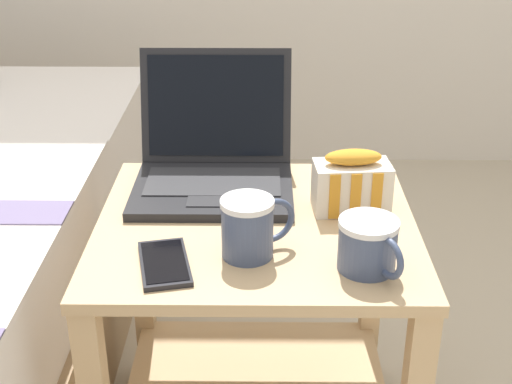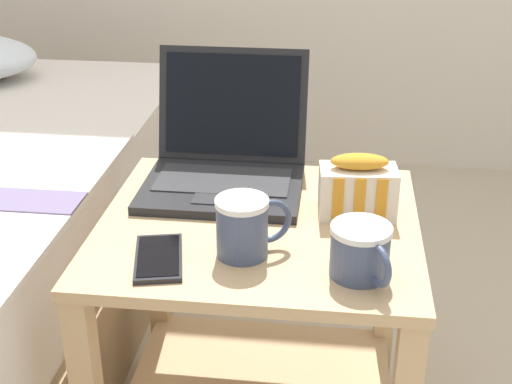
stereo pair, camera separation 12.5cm
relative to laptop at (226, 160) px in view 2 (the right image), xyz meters
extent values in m
cube|color=tan|center=(0.09, -0.17, -0.06)|extent=(0.59, 0.54, 0.02)
cube|color=tan|center=(-0.18, 0.08, -0.34)|extent=(0.04, 0.04, 0.53)
cube|color=tan|center=(0.36, 0.08, -0.34)|extent=(0.04, 0.04, 0.53)
cube|color=black|center=(0.00, -0.05, -0.04)|extent=(0.32, 0.24, 0.02)
cube|color=#2D2D30|center=(0.00, -0.03, -0.03)|extent=(0.27, 0.13, 0.00)
cube|color=#2D2D30|center=(0.00, -0.12, -0.03)|extent=(0.09, 0.05, 0.00)
cube|color=black|center=(0.00, 0.10, 0.08)|extent=(0.32, 0.07, 0.23)
cube|color=black|center=(0.00, 0.10, 0.08)|extent=(0.28, 0.06, 0.20)
cube|color=blue|center=(-0.09, 0.11, 0.10)|extent=(0.05, 0.01, 0.03)
cube|color=red|center=(0.06, 0.10, 0.04)|extent=(0.03, 0.01, 0.04)
cylinder|color=#3F4C6B|center=(0.07, -0.29, 0.00)|extent=(0.09, 0.09, 0.10)
cylinder|color=silver|center=(0.07, -0.29, 0.05)|extent=(0.09, 0.09, 0.01)
cylinder|color=black|center=(0.07, -0.29, 0.04)|extent=(0.08, 0.08, 0.01)
torus|color=#3F4C6B|center=(0.12, -0.26, 0.00)|extent=(0.08, 0.05, 0.08)
cylinder|color=#3F4C6B|center=(0.27, -0.33, -0.01)|extent=(0.10, 0.10, 0.09)
cylinder|color=silver|center=(0.27, -0.33, 0.03)|extent=(0.10, 0.10, 0.01)
cylinder|color=black|center=(0.27, -0.33, 0.02)|extent=(0.09, 0.09, 0.01)
torus|color=#3F4C6B|center=(0.30, -0.37, 0.00)|extent=(0.05, 0.07, 0.07)
cube|color=silver|center=(0.27, -0.11, 0.00)|extent=(0.15, 0.09, 0.09)
cube|color=orange|center=(0.23, -0.16, 0.00)|extent=(0.02, 0.00, 0.09)
cube|color=orange|center=(0.27, -0.15, 0.00)|extent=(0.02, 0.00, 0.09)
cube|color=orange|center=(0.31, -0.15, 0.00)|extent=(0.02, 0.00, 0.09)
ellipsoid|color=orange|center=(0.27, -0.11, 0.06)|extent=(0.11, 0.06, 0.03)
cube|color=black|center=(-0.06, -0.32, -0.05)|extent=(0.11, 0.16, 0.01)
cube|color=black|center=(-0.06, -0.32, -0.04)|extent=(0.10, 0.14, 0.00)
camera|label=1|loc=(0.10, -1.33, 0.57)|focal=50.00mm
camera|label=2|loc=(0.22, -1.32, 0.57)|focal=50.00mm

